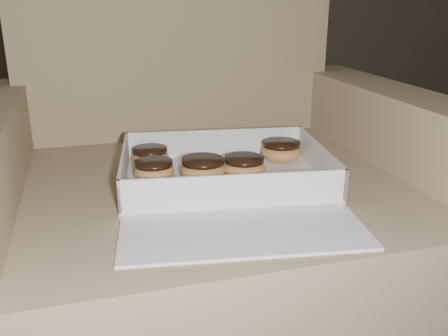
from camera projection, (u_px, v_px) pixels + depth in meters
name	position (u px, v px, depth m)	size (l,w,h in m)	color
armchair	(204.00, 223.00, 1.14)	(1.00, 0.85, 1.05)	tan
bakery_box	(229.00, 182.00, 0.97)	(0.46, 0.52, 0.07)	white
donut_a	(150.00, 156.00, 1.07)	(0.08, 0.08, 0.04)	#CB8547
donut_b	(281.00, 150.00, 1.10)	(0.09, 0.09, 0.04)	#CB8547
donut_c	(203.00, 169.00, 0.98)	(0.09, 0.09, 0.05)	#CB8547
donut_d	(244.00, 166.00, 1.00)	(0.09, 0.09, 0.04)	#CB8547
donut_e	(154.00, 170.00, 0.98)	(0.08, 0.08, 0.04)	#CB8547
crumb_a	(191.00, 190.00, 0.93)	(0.01, 0.01, 0.00)	black
crumb_b	(224.00, 187.00, 0.95)	(0.01, 0.01, 0.00)	black
crumb_c	(243.00, 187.00, 0.95)	(0.01, 0.01, 0.00)	black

